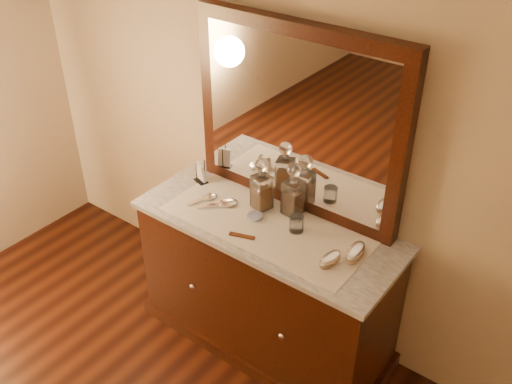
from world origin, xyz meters
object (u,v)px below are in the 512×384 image
mirror_frame (297,120)px  napkin_rack (201,174)px  brush_near (330,259)px  pin_dish (255,216)px  dresser_cabinet (267,286)px  decanter_right (293,195)px  hand_mirror_inner (224,203)px  comb (242,236)px  decanter_left (262,189)px  brush_far (355,252)px  hand_mirror_outer (207,198)px

mirror_frame → napkin_rack: mirror_frame is taller
mirror_frame → brush_near: bearing=-37.5°
napkin_rack → brush_near: size_ratio=0.89×
mirror_frame → pin_dish: bearing=-108.3°
dresser_cabinet → decanter_right: decanter_right is taller
dresser_cabinet → brush_near: brush_near is taller
pin_dish → napkin_rack: size_ratio=0.62×
pin_dish → hand_mirror_inner: bearing=-178.1°
pin_dish → hand_mirror_inner: 0.20m
decanter_right → dresser_cabinet: bearing=-109.8°
pin_dish → decanter_right: bearing=48.1°
napkin_rack → brush_near: (0.97, -0.18, -0.03)m
comb → napkin_rack: size_ratio=0.99×
pin_dish → decanter_left: (-0.03, 0.10, 0.11)m
comb → decanter_left: bearing=86.7°
brush_far → hand_mirror_outer: (-0.90, -0.06, -0.02)m
pin_dish → brush_near: size_ratio=0.55×
comb → decanter_left: size_ratio=0.44×
mirror_frame → brush_near: 0.71m
decanter_right → brush_far: size_ratio=1.75×
brush_far → brush_near: bearing=-121.7°
hand_mirror_outer → hand_mirror_inner: hand_mirror_inner is taller
comb → brush_far: brush_far is taller
mirror_frame → decanter_right: 0.39m
hand_mirror_outer → comb: bearing=-22.5°
decanter_left → brush_near: 0.57m
comb → decanter_left: 0.30m
mirror_frame → decanter_left: bearing=-126.2°
dresser_cabinet → hand_mirror_outer: hand_mirror_outer is taller
pin_dish → hand_mirror_inner: size_ratio=0.41×
decanter_left → dresser_cabinet: bearing=-41.3°
dresser_cabinet → brush_near: bearing=-10.6°
comb → hand_mirror_outer: bearing=138.9°
pin_dish → brush_near: bearing=-9.0°
dresser_cabinet → hand_mirror_inner: size_ratio=6.71×
napkin_rack → hand_mirror_outer: size_ratio=0.73×
comb → decanter_right: bearing=55.7°
dresser_cabinet → hand_mirror_outer: size_ratio=7.56×
mirror_frame → hand_mirror_outer: bearing=-146.5°
decanter_left → hand_mirror_outer: decanter_left is taller
dresser_cabinet → pin_dish: size_ratio=16.51×
pin_dish → comb: 0.18m
hand_mirror_inner → hand_mirror_outer: bearing=-173.1°
comb → brush_far: 0.57m
decanter_left → brush_near: decanter_left is taller
decanter_right → hand_mirror_outer: decanter_right is taller
mirror_frame → brush_far: (0.50, -0.21, -0.47)m
pin_dish → hand_mirror_outer: size_ratio=0.46×
comb → brush_far: bearing=2.7°
dresser_cabinet → hand_mirror_outer: bearing=-177.1°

